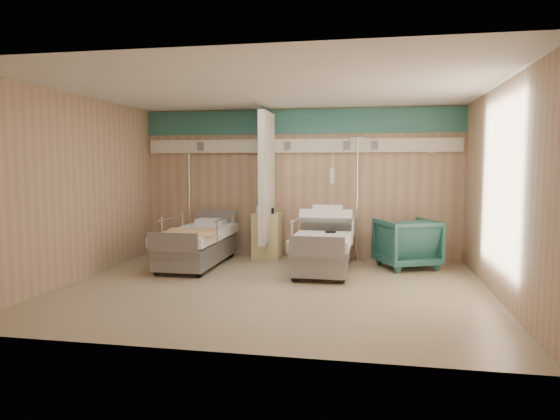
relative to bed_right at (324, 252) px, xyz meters
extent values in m
cube|color=gray|center=(-0.60, -1.30, -0.32)|extent=(6.00, 5.00, 0.00)
cube|color=tan|center=(-0.60, 1.20, 1.08)|extent=(6.00, 0.04, 2.80)
cube|color=tan|center=(-0.60, -3.80, 1.08)|extent=(6.00, 0.04, 2.80)
cube|color=tan|center=(-3.60, -1.30, 1.08)|extent=(0.04, 5.00, 2.80)
cube|color=tan|center=(2.40, -1.30, 1.08)|extent=(0.04, 5.00, 2.80)
cube|color=silver|center=(-0.60, -1.30, 2.48)|extent=(6.00, 5.00, 0.04)
cube|color=#31726A|center=(-0.60, 1.18, 2.23)|extent=(6.00, 0.04, 0.45)
cube|color=silver|center=(-0.60, 1.15, 1.79)|extent=(5.88, 0.08, 0.25)
cylinder|color=silver|center=(-1.10, 0.30, 2.44)|extent=(0.03, 1.80, 0.03)
cube|color=beige|center=(-1.10, 0.65, 1.19)|extent=(0.12, 0.90, 2.35)
cube|color=beige|center=(-1.15, 0.90, 0.11)|extent=(0.50, 0.48, 0.85)
imported|color=#20504B|center=(1.36, 0.49, 0.11)|extent=(1.20, 1.21, 0.85)
cube|color=white|center=(1.38, 0.45, 0.57)|extent=(0.77, 0.72, 0.07)
cylinder|color=silver|center=(0.50, 0.98, -0.30)|extent=(0.40, 0.40, 0.03)
cylinder|color=silver|center=(0.50, 0.98, 0.80)|extent=(0.04, 0.04, 2.23)
cylinder|color=silver|center=(0.50, 0.98, 1.91)|extent=(0.27, 0.03, 0.03)
cylinder|color=silver|center=(-2.68, 0.93, -0.30)|extent=(0.35, 0.35, 0.03)
cylinder|color=silver|center=(-2.68, 0.93, 0.66)|extent=(0.03, 0.03, 1.96)
cylinder|color=silver|center=(-2.68, 0.93, 1.64)|extent=(0.24, 0.03, 0.03)
cube|color=black|center=(0.11, -0.01, 0.33)|extent=(0.18, 0.11, 0.04)
cube|color=tan|center=(-2.13, -0.46, 0.33)|extent=(1.03, 1.19, 0.04)
cube|color=black|center=(-1.11, 0.81, 0.59)|extent=(0.23, 0.18, 0.11)
cylinder|color=white|center=(-1.35, 0.99, 0.59)|extent=(0.10, 0.10, 0.12)
camera|label=1|loc=(0.78, -8.14, 1.43)|focal=32.00mm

